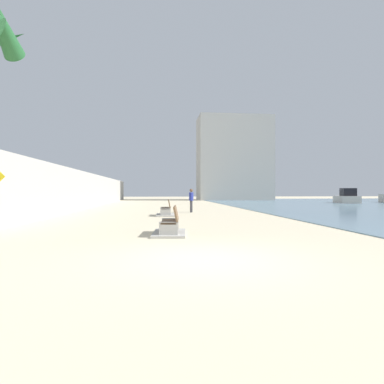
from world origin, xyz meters
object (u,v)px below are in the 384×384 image
(bench_near, at_px, (170,228))
(person_walking, at_px, (191,199))
(boat_far_right, at_px, (347,197))
(bench_far, at_px, (166,212))

(bench_near, height_order, person_walking, person_walking)
(bench_near, xyz_separation_m, boat_far_right, (22.59, 26.51, 0.46))
(person_walking, height_order, boat_far_right, boat_far_right)
(bench_near, height_order, bench_far, same)
(person_walking, bearing_deg, boat_far_right, 36.23)
(bench_far, height_order, boat_far_right, boat_far_right)
(bench_near, bearing_deg, boat_far_right, 49.56)
(bench_far, xyz_separation_m, boat_far_right, (22.56, 17.96, 0.46))
(bench_far, xyz_separation_m, person_walking, (1.82, 2.77, 0.72))
(bench_far, distance_m, person_walking, 3.40)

